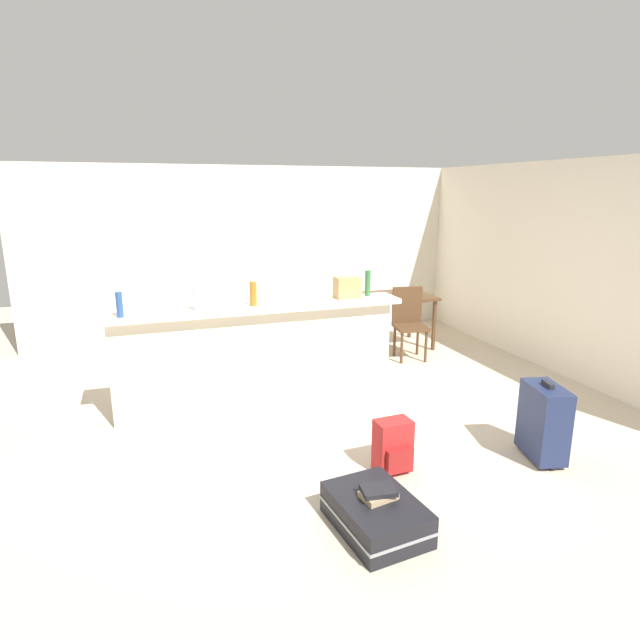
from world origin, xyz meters
TOP-DOWN VIEW (x-y plane):
  - ground_plane at (0.00, 0.00)m, footprint 13.00×13.00m
  - wall_back at (0.00, 3.05)m, footprint 6.60×0.10m
  - wall_right at (3.05, 0.30)m, footprint 0.10×6.00m
  - partition_half_wall at (-0.61, 0.37)m, footprint 2.80×0.20m
  - bar_countertop at (-0.61, 0.37)m, footprint 2.96×0.40m
  - bottle_blue at (-1.87, 0.27)m, footprint 0.06×0.06m
  - bottle_clear at (-1.19, 0.33)m, footprint 0.07×0.07m
  - bottle_amber at (-0.65, 0.35)m, footprint 0.07×0.07m
  - bottle_white at (-0.01, 0.39)m, footprint 0.07×0.07m
  - bottle_green at (0.60, 0.44)m, footprint 0.06×0.06m
  - grocery_bag at (0.35, 0.41)m, footprint 0.26×0.18m
  - dining_table at (1.59, 1.82)m, footprint 1.10×0.80m
  - dining_chair_near_partition at (1.59, 1.31)m, footprint 0.47×0.47m
  - suitcase_flat_black at (-0.34, -1.84)m, footprint 0.56×0.86m
  - backpack_red at (0.10, -1.22)m, footprint 0.29×0.26m
  - suitcase_upright_navy at (1.33, -1.45)m, footprint 0.34×0.48m
  - book_stack at (-0.33, -1.84)m, footprint 0.25×0.20m

SIDE VIEW (x-z plane):
  - ground_plane at x=0.00m, z-range -0.05..0.00m
  - suitcase_flat_black at x=-0.34m, z-range 0.00..0.22m
  - backpack_red at x=0.10m, z-range -0.01..0.41m
  - book_stack at x=-0.33m, z-range 0.22..0.29m
  - suitcase_upright_navy at x=1.33m, z-range 0.00..0.67m
  - partition_half_wall at x=-0.61m, z-range 0.00..1.01m
  - dining_chair_near_partition at x=1.59m, z-range 0.05..0.98m
  - dining_table at x=1.59m, z-range 0.28..1.02m
  - bar_countertop at x=-0.61m, z-range 1.01..1.06m
  - grocery_bag at x=0.35m, z-range 1.06..1.28m
  - bottle_white at x=-0.01m, z-range 1.06..1.29m
  - bottle_blue at x=-1.87m, z-range 1.06..1.29m
  - bottle_clear at x=-1.19m, z-range 1.06..1.29m
  - bottle_amber at x=-0.65m, z-range 1.06..1.30m
  - bottle_green at x=0.60m, z-range 1.06..1.33m
  - wall_back at x=0.00m, z-range 0.00..2.50m
  - wall_right at x=3.05m, z-range 0.00..2.50m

